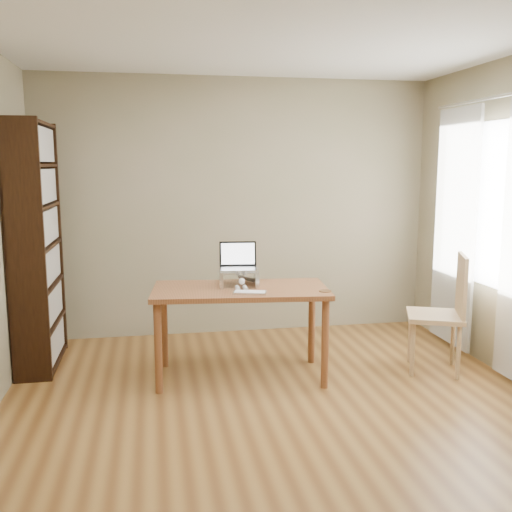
{
  "coord_description": "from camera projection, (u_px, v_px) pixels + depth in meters",
  "views": [
    {
      "loc": [
        -0.86,
        -3.52,
        1.74
      ],
      "look_at": [
        -0.04,
        0.92,
        1.01
      ],
      "focal_mm": 40.0,
      "sensor_mm": 36.0,
      "label": 1
    }
  ],
  "objects": [
    {
      "name": "coaster",
      "position": [
        325.0,
        291.0,
        4.48
      ],
      "size": [
        0.1,
        0.1,
        0.01
      ],
      "primitive_type": "cylinder",
      "color": "#55381D",
      "rests_on": "desk"
    },
    {
      "name": "laptop",
      "position": [
        238.0,
        262.0,
        4.71
      ],
      "size": [
        0.33,
        0.29,
        0.22
      ],
      "rotation": [
        0.0,
        0.0,
        -0.1
      ],
      "color": "silver",
      "rests_on": "laptop_stand"
    },
    {
      "name": "chair",
      "position": [
        444.0,
        308.0,
        4.79
      ],
      "size": [
        0.58,
        0.58,
        1.0
      ],
      "rotation": [
        0.0,
        0.0,
        -0.39
      ],
      "color": "tan",
      "rests_on": "ground"
    },
    {
      "name": "desk",
      "position": [
        240.0,
        300.0,
        4.62
      ],
      "size": [
        1.47,
        0.84,
        0.75
      ],
      "rotation": [
        0.0,
        0.0,
        -0.1
      ],
      "color": "brown",
      "rests_on": "ground"
    },
    {
      "name": "room",
      "position": [
        293.0,
        233.0,
        3.65
      ],
      "size": [
        4.04,
        4.54,
        2.64
      ],
      "color": "brown",
      "rests_on": "ground"
    },
    {
      "name": "keyboard",
      "position": [
        250.0,
        292.0,
        4.4
      ],
      "size": [
        0.28,
        0.17,
        0.02
      ],
      "rotation": [
        0.0,
        0.0,
        -0.26
      ],
      "color": "silver",
      "rests_on": "desk"
    },
    {
      "name": "laptop_stand",
      "position": [
        239.0,
        276.0,
        4.67
      ],
      "size": [
        0.32,
        0.25,
        0.13
      ],
      "rotation": [
        0.0,
        0.0,
        -0.1
      ],
      "color": "silver",
      "rests_on": "desk"
    },
    {
      "name": "bookshelf",
      "position": [
        37.0,
        246.0,
        4.85
      ],
      "size": [
        0.3,
        0.9,
        2.1
      ],
      "color": "black",
      "rests_on": "ground"
    },
    {
      "name": "cat",
      "position": [
        239.0,
        277.0,
        4.71
      ],
      "size": [
        0.26,
        0.49,
        0.17
      ],
      "rotation": [
        0.0,
        0.0,
        -0.05
      ],
      "color": "#4E473D",
      "rests_on": "desk"
    },
    {
      "name": "curtains",
      "position": [
        489.0,
        233.0,
        4.78
      ],
      "size": [
        0.03,
        1.9,
        2.25
      ],
      "color": "silver",
      "rests_on": "ground"
    }
  ]
}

